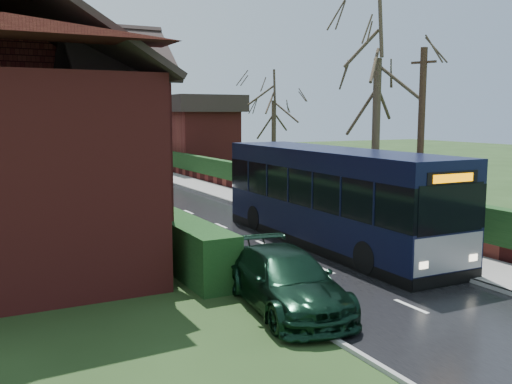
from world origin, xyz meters
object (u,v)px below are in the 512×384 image
bus_stop_sign (311,180)px  telegraph_pole (420,149)px  car_green (286,280)px  bus (331,198)px  brick_house (1,130)px  car_silver (143,197)px

bus_stop_sign → telegraph_pole: (0.80, -6.03, 1.73)m
car_green → bus_stop_sign: size_ratio=1.72×
car_green → bus_stop_sign: (6.90, 9.58, 1.21)m
bus → telegraph_pole: size_ratio=1.65×
bus_stop_sign → brick_house: bearing=-175.5°
brick_house → car_silver: 10.65m
brick_house → telegraph_pole: brick_house is taller
bus → car_green: bearing=-132.9°
car_green → telegraph_pole: bearing=32.8°
brick_house → car_silver: size_ratio=3.84×
bus → car_silver: (-3.96, 11.17, -1.15)m
car_silver → bus_stop_sign: bearing=-60.2°
bus → car_green: bus is taller
brick_house → car_green: (5.83, -9.38, -3.64)m
brick_house → bus_stop_sign: bearing=0.9°
brick_house → car_green: brick_house is taller
brick_house → bus: (10.93, -4.03, -2.57)m
car_silver → telegraph_pole: (6.56, -12.97, 3.03)m
brick_house → car_green: size_ratio=2.88×
bus → bus_stop_sign: size_ratio=4.06×
brick_house → bus: brick_house is taller
brick_house → telegraph_pole: (13.53, -5.83, -0.70)m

